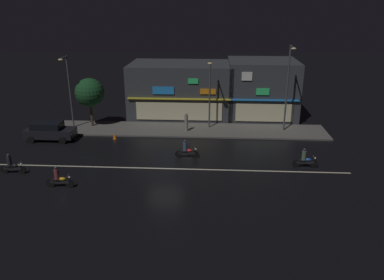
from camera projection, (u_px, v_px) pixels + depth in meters
ground_plane at (165, 169)px, 28.25m from camera, size 140.00×140.00×0.00m
lane_divider_stripe at (165, 169)px, 28.24m from camera, size 27.05×0.16×0.01m
sidewalk_far at (177, 130)px, 36.72m from camera, size 28.48×4.29×0.14m
storefront_left_block at (261, 89)px, 40.41m from camera, size 7.11×6.89×6.01m
storefront_center_block at (182, 89)px, 40.96m from camera, size 10.86×6.91×5.63m
streetlamp_west at (69, 86)px, 35.75m from camera, size 0.44×1.64×6.89m
streetlamp_mid at (210, 88)px, 35.69m from camera, size 0.44×1.64×6.58m
streetlamp_east at (288, 82)px, 34.59m from camera, size 0.44×1.64×7.98m
pedestrian_on_sidewalk at (186, 122)px, 35.83m from camera, size 0.33×0.33×1.80m
street_tree at (90, 93)px, 36.56m from camera, size 2.78×2.78×4.74m
parked_car_near_kerb at (49, 131)px, 33.85m from camera, size 4.30×1.98×1.67m
motorcycle_lead at (305, 159)px, 28.28m from camera, size 1.90×0.60×1.52m
motorcycle_following at (59, 179)px, 25.19m from camera, size 1.90×0.60×1.52m
motorcycle_opposite_lane at (11, 165)px, 27.25m from camera, size 1.90×0.60×1.52m
motorcycle_trailing_far at (186, 150)px, 30.03m from camera, size 1.90×0.60×1.52m
traffic_cone at (115, 136)px, 34.31m from camera, size 0.36×0.36×0.55m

